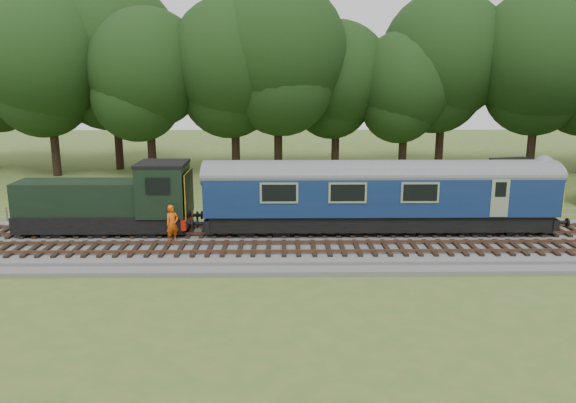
{
  "coord_description": "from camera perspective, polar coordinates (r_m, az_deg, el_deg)",
  "views": [
    {
      "loc": [
        -0.11,
        -27.12,
        8.52
      ],
      "look_at": [
        0.24,
        1.4,
        2.0
      ],
      "focal_mm": 35.0,
      "sensor_mm": 36.0,
      "label": 1
    }
  ],
  "objects": [
    {
      "name": "shed",
      "position": [
        43.96,
        22.31,
        2.36
      ],
      "size": [
        3.64,
        3.64,
        2.43
      ],
      "rotation": [
        0.0,
        0.0,
        0.26
      ],
      "color": "#1A391C",
      "rests_on": "ground"
    },
    {
      "name": "fence",
      "position": [
        32.75,
        -0.49,
        -2.2
      ],
      "size": [
        64.0,
        0.12,
        1.0
      ],
      "primitive_type": null,
      "color": "#6B6054",
      "rests_on": "ground"
    },
    {
      "name": "dmu_railcar",
      "position": [
        29.57,
        9.24,
        1.17
      ],
      "size": [
        18.05,
        2.86,
        3.88
      ],
      "color": "black",
      "rests_on": "ground"
    },
    {
      "name": "ballast",
      "position": [
        28.38,
        -0.45,
        -4.23
      ],
      "size": [
        70.0,
        7.0,
        0.35
      ],
      "primitive_type": "cube",
      "color": "#4C4C4F",
      "rests_on": "ground"
    },
    {
      "name": "worker",
      "position": [
        28.16,
        -11.67,
        -2.25
      ],
      "size": [
        0.82,
        0.81,
        1.9
      ],
      "primitive_type": "imported",
      "rotation": [
        0.0,
        0.0,
        0.75
      ],
      "color": "#DB4F0B",
      "rests_on": "ballast"
    },
    {
      "name": "ground",
      "position": [
        28.43,
        -0.45,
        -4.56
      ],
      "size": [
        120.0,
        120.0,
        0.0
      ],
      "primitive_type": "plane",
      "color": "#3E6324",
      "rests_on": "ground"
    },
    {
      "name": "tree_line",
      "position": [
        49.85,
        -0.56,
        3.04
      ],
      "size": [
        70.0,
        8.0,
        18.0
      ],
      "primitive_type": null,
      "color": "black",
      "rests_on": "ground"
    },
    {
      "name": "track_south",
      "position": [
        26.78,
        -0.44,
        -4.74
      ],
      "size": [
        67.2,
        2.4,
        0.21
      ],
      "color": "black",
      "rests_on": "ballast"
    },
    {
      "name": "shunter_loco",
      "position": [
        30.57,
        -17.48,
        -0.09
      ],
      "size": [
        8.91,
        2.6,
        3.38
      ],
      "color": "black",
      "rests_on": "ground"
    },
    {
      "name": "track_north",
      "position": [
        29.65,
        -0.46,
        -2.99
      ],
      "size": [
        67.2,
        2.4,
        0.21
      ],
      "color": "black",
      "rests_on": "ballast"
    }
  ]
}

